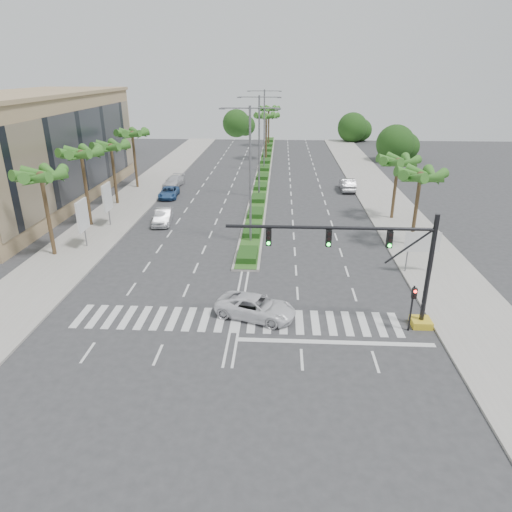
{
  "coord_description": "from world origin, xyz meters",
  "views": [
    {
      "loc": [
        2.63,
        -25.07,
        14.76
      ],
      "look_at": [
        1.07,
        3.52,
        3.0
      ],
      "focal_mm": 32.0,
      "sensor_mm": 36.0,
      "label": 1
    }
  ],
  "objects_px": {
    "car_parked_a": "(161,217)",
    "car_right": "(347,184)",
    "car_parked_b": "(163,216)",
    "car_parked_c": "(169,192)",
    "car_parked_d": "(174,181)",
    "car_crossing": "(256,307)"
  },
  "relations": [
    {
      "from": "car_parked_c",
      "to": "car_right",
      "type": "relative_size",
      "value": 0.94
    },
    {
      "from": "car_parked_b",
      "to": "car_right",
      "type": "bearing_deg",
      "value": 28.92
    },
    {
      "from": "car_parked_a",
      "to": "car_parked_c",
      "type": "distance_m",
      "value": 10.53
    },
    {
      "from": "car_parked_b",
      "to": "car_crossing",
      "type": "distance_m",
      "value": 21.47
    },
    {
      "from": "car_parked_b",
      "to": "car_right",
      "type": "distance_m",
      "value": 25.47
    },
    {
      "from": "car_parked_b",
      "to": "car_parked_d",
      "type": "xyz_separation_m",
      "value": [
        -2.47,
        15.79,
        -0.05
      ]
    },
    {
      "from": "car_parked_d",
      "to": "car_parked_b",
      "type": "bearing_deg",
      "value": -74.19
    },
    {
      "from": "car_parked_a",
      "to": "car_parked_c",
      "type": "height_order",
      "value": "car_parked_a"
    },
    {
      "from": "car_parked_c",
      "to": "car_crossing",
      "type": "relative_size",
      "value": 0.9
    },
    {
      "from": "car_crossing",
      "to": "car_parked_d",
      "type": "bearing_deg",
      "value": 39.1
    },
    {
      "from": "car_right",
      "to": "car_crossing",
      "type": "bearing_deg",
      "value": 73.47
    },
    {
      "from": "car_parked_c",
      "to": "car_right",
      "type": "xyz_separation_m",
      "value": [
        22.5,
        4.73,
        0.17
      ]
    },
    {
      "from": "car_parked_a",
      "to": "car_parked_d",
      "type": "relative_size",
      "value": 0.9
    },
    {
      "from": "car_parked_c",
      "to": "car_parked_d",
      "type": "xyz_separation_m",
      "value": [
        -0.66,
        5.67,
        0.05
      ]
    },
    {
      "from": "car_parked_a",
      "to": "car_right",
      "type": "distance_m",
      "value": 25.75
    },
    {
      "from": "car_parked_c",
      "to": "car_right",
      "type": "height_order",
      "value": "car_right"
    },
    {
      "from": "car_parked_b",
      "to": "car_parked_c",
      "type": "bearing_deg",
      "value": 93.39
    },
    {
      "from": "car_parked_a",
      "to": "car_right",
      "type": "bearing_deg",
      "value": 29.79
    },
    {
      "from": "car_parked_b",
      "to": "car_parked_d",
      "type": "relative_size",
      "value": 0.94
    },
    {
      "from": "car_parked_a",
      "to": "car_right",
      "type": "relative_size",
      "value": 0.87
    },
    {
      "from": "car_parked_c",
      "to": "car_parked_d",
      "type": "relative_size",
      "value": 0.97
    },
    {
      "from": "car_crossing",
      "to": "car_right",
      "type": "bearing_deg",
      "value": 1.6
    }
  ]
}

